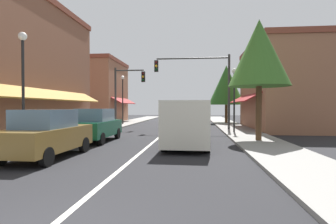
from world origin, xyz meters
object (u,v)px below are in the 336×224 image
(parked_car_nearest_left, at_px, (47,134))
(tree_right_near, at_px, (259,53))
(street_lamp_left_near, at_px, (23,71))
(street_lamp_right_mid, at_px, (234,89))
(traffic_signal_mast_arm, at_px, (203,78))
(van_in_lane, at_px, (188,122))
(street_lamp_left_far, at_px, (123,92))
(tree_right_far, at_px, (226,85))
(traffic_signal_left_corner, at_px, (125,88))
(parked_car_second_left, at_px, (96,125))

(parked_car_nearest_left, bearing_deg, tree_right_near, 32.30)
(street_lamp_left_near, height_order, street_lamp_right_mid, street_lamp_left_near)
(traffic_signal_mast_arm, relative_size, tree_right_near, 0.92)
(van_in_lane, xyz_separation_m, street_lamp_right_mid, (3.04, 6.44, 1.94))
(street_lamp_left_near, xyz_separation_m, tree_right_near, (10.68, 3.63, 1.28))
(parked_car_nearest_left, height_order, van_in_lane, van_in_lane)
(van_in_lane, height_order, street_lamp_left_far, street_lamp_left_far)
(tree_right_near, relative_size, tree_right_far, 0.99)
(tree_right_far, bearing_deg, parked_car_nearest_left, -112.51)
(van_in_lane, bearing_deg, street_lamp_left_far, 117.74)
(traffic_signal_left_corner, xyz_separation_m, street_lamp_left_near, (-1.27, -12.08, -0.10))
(parked_car_nearest_left, bearing_deg, parked_car_second_left, 90.80)
(parked_car_second_left, bearing_deg, parked_car_nearest_left, -90.26)
(traffic_signal_mast_arm, xyz_separation_m, tree_right_far, (2.84, 9.17, 0.19))
(van_in_lane, distance_m, street_lamp_right_mid, 7.38)
(traffic_signal_mast_arm, xyz_separation_m, street_lamp_left_far, (-7.96, 5.57, -0.73))
(parked_car_nearest_left, xyz_separation_m, street_lamp_right_mid, (8.04, 9.85, 2.21))
(street_lamp_right_mid, height_order, tree_right_near, tree_right_near)
(van_in_lane, bearing_deg, parked_car_nearest_left, -144.42)
(tree_right_near, bearing_deg, street_lamp_left_near, -161.23)
(traffic_signal_mast_arm, bearing_deg, parked_car_second_left, -129.26)
(street_lamp_left_far, bearing_deg, street_lamp_left_near, -89.91)
(street_lamp_left_near, relative_size, tree_right_far, 0.78)
(van_in_lane, distance_m, street_lamp_left_far, 15.94)
(parked_car_nearest_left, distance_m, street_lamp_left_near, 3.62)
(parked_car_nearest_left, relative_size, street_lamp_left_near, 0.81)
(parked_car_second_left, xyz_separation_m, street_lamp_left_near, (-2.03, -3.09, 2.51))
(street_lamp_right_mid, distance_m, street_lamp_left_far, 12.68)
(traffic_signal_mast_arm, bearing_deg, traffic_signal_left_corner, 165.18)
(parked_car_nearest_left, relative_size, street_lamp_left_far, 0.82)
(van_in_lane, bearing_deg, street_lamp_right_mid, 65.95)
(parked_car_second_left, bearing_deg, van_in_lane, -15.12)
(street_lamp_right_mid, bearing_deg, parked_car_second_left, -147.56)
(traffic_signal_left_corner, distance_m, street_lamp_left_far, 4.02)
(tree_right_near, bearing_deg, street_lamp_right_mid, 97.75)
(street_lamp_left_near, distance_m, street_lamp_left_far, 15.89)
(street_lamp_left_far, relative_size, tree_right_far, 0.78)
(traffic_signal_left_corner, bearing_deg, traffic_signal_mast_arm, -14.82)
(parked_car_nearest_left, distance_m, traffic_signal_left_corner, 14.00)
(parked_car_second_left, relative_size, street_lamp_left_near, 0.81)
(van_in_lane, xyz_separation_m, tree_right_near, (3.67, 1.87, 3.52))
(parked_car_second_left, xyz_separation_m, street_lamp_left_far, (-2.05, 12.79, 2.50))
(parked_car_nearest_left, distance_m, traffic_signal_mast_arm, 13.74)
(parked_car_nearest_left, bearing_deg, tree_right_far, 68.43)
(traffic_signal_mast_arm, relative_size, street_lamp_left_near, 1.17)
(street_lamp_right_mid, bearing_deg, tree_right_near, -82.25)
(street_lamp_left_near, distance_m, tree_right_far, 22.29)
(van_in_lane, relative_size, street_lamp_left_far, 1.03)
(parked_car_second_left, distance_m, street_lamp_left_near, 4.47)
(street_lamp_right_mid, distance_m, tree_right_near, 4.87)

